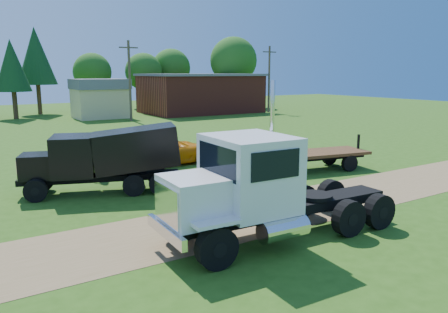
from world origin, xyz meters
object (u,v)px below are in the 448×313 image
black_dump_truck (107,156)px  flatbed_trailer (305,157)px  orange_pickup (169,150)px  white_semi_tractor (252,189)px

black_dump_truck → flatbed_trailer: bearing=11.0°
black_dump_truck → flatbed_trailer: black_dump_truck is taller
orange_pickup → flatbed_trailer: (5.56, -5.95, 0.00)m
black_dump_truck → white_semi_tractor: bearing=-57.2°
white_semi_tractor → flatbed_trailer: bearing=41.0°
black_dump_truck → orange_pickup: bearing=59.8°
flatbed_trailer → orange_pickup: bearing=144.3°
flatbed_trailer → black_dump_truck: bearing=-177.1°
orange_pickup → flatbed_trailer: bearing=-139.3°
white_semi_tractor → flatbed_trailer: white_semi_tractor is taller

